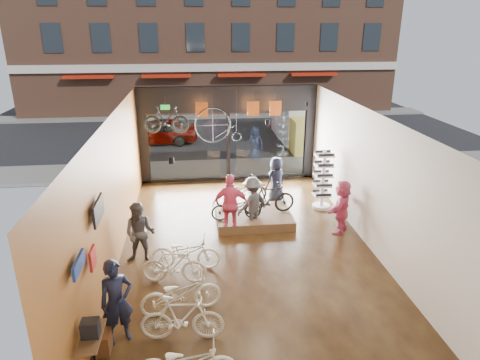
{
  "coord_description": "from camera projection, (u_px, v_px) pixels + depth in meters",
  "views": [
    {
      "loc": [
        -1.38,
        -10.55,
        6.01
      ],
      "look_at": [
        -0.04,
        1.4,
        1.63
      ],
      "focal_mm": 32.0,
      "sensor_mm": 36.0,
      "label": 1
    }
  ],
  "objects": [
    {
      "name": "display_bike_mid",
      "position": [
        269.0,
        198.0,
        13.56
      ],
      "size": [
        1.76,
        0.73,
        1.02
      ],
      "primitive_type": "imported",
      "rotation": [
        0.0,
        0.0,
        1.72
      ],
      "color": "black",
      "rests_on": "display_platform"
    },
    {
      "name": "customer_0",
      "position": [
        117.0,
        302.0,
        8.37
      ],
      "size": [
        0.78,
        0.67,
        1.8
      ],
      "primitive_type": "imported",
      "rotation": [
        0.0,
        0.0,
        0.44
      ],
      "color": "#161C33",
      "rests_on": "ground_plane"
    },
    {
      "name": "floor_bike_2",
      "position": [
        181.0,
        293.0,
        9.36
      ],
      "size": [
        1.87,
        0.95,
        0.94
      ],
      "primitive_type": "imported",
      "rotation": [
        0.0,
        0.0,
        1.76
      ],
      "color": "beige",
      "rests_on": "ground_plane"
    },
    {
      "name": "sunglasses_rack",
      "position": [
        323.0,
        180.0,
        14.55
      ],
      "size": [
        0.73,
        0.67,
        2.04
      ],
      "primitive_type": null,
      "rotation": [
        0.0,
        0.0,
        0.34
      ],
      "color": "white",
      "rests_on": "ground_plane"
    },
    {
      "name": "penny_farthing",
      "position": [
        220.0,
        126.0,
        15.65
      ],
      "size": [
        1.65,
        0.06,
        1.32
      ],
      "primitive_type": null,
      "color": "black",
      "rests_on": "ceiling"
    },
    {
      "name": "wall_back",
      "position": [
        304.0,
        347.0,
        5.78
      ],
      "size": [
        7.0,
        0.04,
        3.8
      ],
      "primitive_type": "cube",
      "color": "beige",
      "rests_on": "ground"
    },
    {
      "name": "jersey_mid",
      "position": [
        253.0,
        109.0,
        15.95
      ],
      "size": [
        0.45,
        0.03,
        0.55
      ],
      "primitive_type": "cube",
      "color": "#CC5919",
      "rests_on": "ceiling"
    },
    {
      "name": "customer_4",
      "position": [
        276.0,
        180.0,
        15.17
      ],
      "size": [
        0.96,
        0.86,
        1.65
      ],
      "primitive_type": "imported",
      "rotation": [
        0.0,
        0.0,
        3.67
      ],
      "color": "#161C33",
      "rests_on": "ground_plane"
    },
    {
      "name": "exit_sign",
      "position": [
        165.0,
        107.0,
        16.24
      ],
      "size": [
        0.35,
        0.06,
        0.18
      ],
      "primitive_type": "cube",
      "color": "#198C26",
      "rests_on": "storefront"
    },
    {
      "name": "sidewalk_near",
      "position": [
        226.0,
        169.0,
        18.75
      ],
      "size": [
        30.0,
        2.4,
        0.12
      ],
      "primitive_type": "cube",
      "color": "slate",
      "rests_on": "ground"
    },
    {
      "name": "customer_2",
      "position": [
        231.0,
        205.0,
        12.75
      ],
      "size": [
        1.16,
        0.59,
        1.9
      ],
      "primitive_type": "imported",
      "rotation": [
        0.0,
        0.0,
        3.03
      ],
      "color": "#CC4C72",
      "rests_on": "ground_plane"
    },
    {
      "name": "wall_left",
      "position": [
        112.0,
        194.0,
        11.03
      ],
      "size": [
        0.04,
        12.0,
        3.8
      ],
      "primitive_type": "cube",
      "color": "#9D5930",
      "rests_on": "ground"
    },
    {
      "name": "display_bike_left",
      "position": [
        236.0,
        207.0,
        13.17
      ],
      "size": [
        1.6,
        0.64,
        0.83
      ],
      "primitive_type": "imported",
      "rotation": [
        0.0,
        0.0,
        1.63
      ],
      "color": "black",
      "rests_on": "display_platform"
    },
    {
      "name": "floor_bike_3",
      "position": [
        174.0,
        265.0,
        10.42
      ],
      "size": [
        1.67,
        0.7,
        0.97
      ],
      "primitive_type": "imported",
      "rotation": [
        0.0,
        0.0,
        1.42
      ],
      "color": "beige",
      "rests_on": "ground_plane"
    },
    {
      "name": "box_truck",
      "position": [
        303.0,
        121.0,
        22.35
      ],
      "size": [
        2.14,
        6.42,
        2.53
      ],
      "primitive_type": null,
      "color": "silver",
      "rests_on": "street_road"
    },
    {
      "name": "jersey_left",
      "position": [
        202.0,
        110.0,
        15.75
      ],
      "size": [
        0.45,
        0.03,
        0.55
      ],
      "primitive_type": "cube",
      "color": "#CC5919",
      "rests_on": "ceiling"
    },
    {
      "name": "street_road",
      "position": [
        216.0,
        129.0,
        26.06
      ],
      "size": [
        30.0,
        18.0,
        0.02
      ],
      "primitive_type": "cube",
      "color": "black",
      "rests_on": "ground"
    },
    {
      "name": "floor_bike_1",
      "position": [
        182.0,
        318.0,
        8.51
      ],
      "size": [
        1.72,
        0.6,
        1.02
      ],
      "primitive_type": "imported",
      "rotation": [
        0.0,
        0.0,
        1.5
      ],
      "color": "beige",
      "rests_on": "ground_plane"
    },
    {
      "name": "sidewalk_far",
      "position": [
        212.0,
        115.0,
        29.77
      ],
      "size": [
        30.0,
        2.0,
        0.12
      ],
      "primitive_type": "cube",
      "color": "slate",
      "rests_on": "ground"
    },
    {
      "name": "hung_bike",
      "position": [
        166.0,
        120.0,
        14.73
      ],
      "size": [
        1.62,
        0.61,
        0.95
      ],
      "primitive_type": "imported",
      "rotation": [
        0.0,
        0.0,
        1.47
      ],
      "color": "black",
      "rests_on": "ceiling"
    },
    {
      "name": "customer_5",
      "position": [
        342.0,
        206.0,
        12.91
      ],
      "size": [
        1.29,
        1.55,
        1.67
      ],
      "primitive_type": "imported",
      "rotation": [
        0.0,
        0.0,
        4.11
      ],
      "color": "#CC4C72",
      "rests_on": "ground_plane"
    },
    {
      "name": "ceiling",
      "position": [
        248.0,
        117.0,
        10.74
      ],
      "size": [
        7.0,
        12.0,
        0.04
      ],
      "primitive_type": "cube",
      "color": "black",
      "rests_on": "ground"
    },
    {
      "name": "floor_bike_4",
      "position": [
        186.0,
        252.0,
        11.03
      ],
      "size": [
        1.85,
        0.83,
        0.94
      ],
      "primitive_type": "imported",
      "rotation": [
        0.0,
        0.0,
        1.45
      ],
      "color": "beige",
      "rests_on": "ground_plane"
    },
    {
      "name": "display_bike_right",
      "position": [
        241.0,
        192.0,
        14.2
      ],
      "size": [
        1.9,
        1.05,
        0.95
      ],
      "primitive_type": "imported",
      "rotation": [
        0.0,
        0.0,
        1.82
      ],
      "color": "black",
      "rests_on": "display_platform"
    },
    {
      "name": "street_car",
      "position": [
        159.0,
        131.0,
        22.68
      ],
      "size": [
        4.02,
        1.62,
        1.37
      ],
      "primitive_type": "imported",
      "rotation": [
        0.0,
        0.0,
        -1.57
      ],
      "color": "gray",
      "rests_on": "street_road"
    },
    {
      "name": "ground_plane",
      "position": [
        247.0,
        252.0,
        12.06
      ],
      "size": [
        7.0,
        12.0,
        0.04
      ],
      "primitive_type": "cube",
      "color": "black",
      "rests_on": "ground"
    },
    {
      "name": "display_platform",
      "position": [
        254.0,
        217.0,
        13.8
      ],
      "size": [
        2.4,
        1.8,
        0.3
      ],
      "primitive_type": "cube",
      "color": "#57321F",
      "rests_on": "ground_plane"
    },
    {
      "name": "jersey_right",
      "position": [
        275.0,
        108.0,
        16.04
      ],
      "size": [
        0.45,
        0.03,
        0.55
      ],
      "primitive_type": "cube",
      "color": "#CC5919",
      "rests_on": "ceiling"
    },
    {
      "name": "storefront",
      "position": [
        228.0,
        134.0,
        17.0
      ],
      "size": [
        7.0,
        0.26,
        3.8
      ],
      "primitive_type": null,
      "color": "black",
      "rests_on": "ground"
    },
    {
      "name": "wall_merch",
      "position": [
        92.0,
        292.0,
        7.98
      ],
      "size": [
        0.4,
        2.4,
        2.6
      ],
      "primitive_type": null,
      "color": "navy",
      "rests_on": "wall_left"
    },
    {
      "name": "wall_right",
      "position": [
        374.0,
        183.0,
        11.77
      ],
      "size": [
        0.04,
        12.0,
        3.8
      ],
      "primitive_type": "cube",
      "color": "beige",
      "rests_on": "ground"
    },
    {
      "name": "opposite_building",
      "position": [
        208.0,
        9.0,
        29.72
      ],
      "size": [
        26.0,
        5.0,
        14.0
      ],
      "primitive_type": "cube",
      "color": "brown",
      "rests_on": "ground"
    },
    {
      "name": "customer_1",
      "position": [
        140.0,
        233.0,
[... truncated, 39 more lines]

